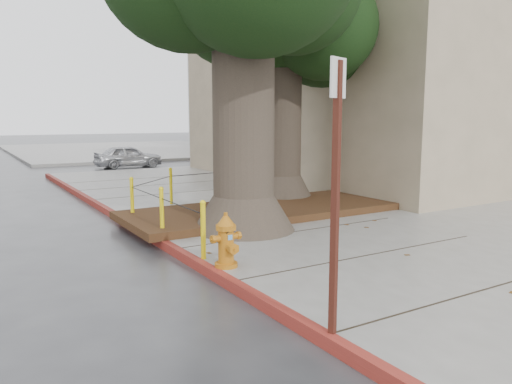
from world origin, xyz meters
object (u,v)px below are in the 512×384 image
(fire_hydrant, at_px, (226,241))
(car_red, at_px, (257,148))
(signpost, at_px, (336,183))
(car_silver, at_px, (128,156))

(fire_hydrant, height_order, car_red, car_red)
(fire_hydrant, bearing_deg, signpost, -97.00)
(fire_hydrant, distance_m, signpost, 2.88)
(fire_hydrant, relative_size, car_red, 0.22)
(signpost, relative_size, car_red, 0.75)
(fire_hydrant, bearing_deg, car_red, 53.71)
(signpost, height_order, car_silver, signpost)
(car_silver, bearing_deg, signpost, 169.11)
(car_silver, distance_m, car_red, 8.11)
(car_silver, height_order, car_red, car_red)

